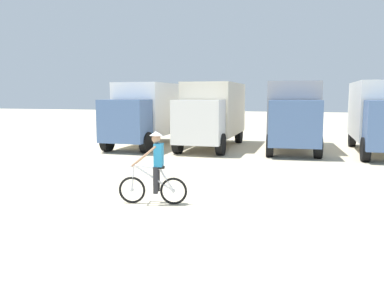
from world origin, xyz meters
The scene contains 6 objects.
ground_plane centered at (0.00, 0.00, 0.00)m, with size 120.00×120.00×0.00m, color beige.
box_truck_avon_van centered at (-4.63, 11.82, 1.87)m, with size 2.43×6.76×3.35m.
box_truck_cream_rv centered at (-1.16, 12.12, 1.87)m, with size 2.45×6.77×3.35m.
box_truck_grey_hauler centered at (2.85, 12.42, 1.87)m, with size 2.89×6.91×3.35m.
box_truck_white_box centered at (6.93, 12.20, 1.87)m, with size 2.44×6.77×3.35m.
cyclist_orange_shirt centered at (0.07, 1.05, 0.85)m, with size 1.71×0.55×1.82m.
Camera 1 is at (3.69, -7.85, 2.68)m, focal length 36.83 mm.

